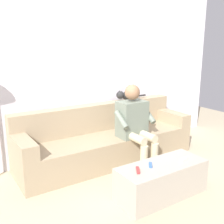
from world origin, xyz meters
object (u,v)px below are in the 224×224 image
at_px(person_solo_seated, 134,122).
at_px(remote_white, 184,159).
at_px(couch, 106,141).
at_px(coffee_table, 162,180).
at_px(remote_blue, 150,165).
at_px(remote_red, 138,170).
at_px(cat_on_backrest, 128,95).

xyz_separation_m(person_solo_seated, remote_white, (-0.04, 0.87, -0.24)).
relative_size(couch, coffee_table, 2.51).
xyz_separation_m(couch, person_solo_seated, (-0.24, 0.35, 0.34)).
distance_m(person_solo_seated, remote_blue, 0.91).
bearing_deg(couch, remote_blue, 83.20).
xyz_separation_m(remote_red, remote_blue, (-0.20, -0.03, -0.00)).
relative_size(cat_on_backrest, remote_blue, 4.64).
bearing_deg(remote_red, couch, -163.30).
bearing_deg(cat_on_backrest, coffee_table, 68.72).
height_order(couch, remote_blue, couch).
relative_size(person_solo_seated, remote_red, 8.37).
distance_m(couch, cat_on_backrest, 0.84).
height_order(coffee_table, remote_red, remote_red).
height_order(remote_blue, remote_white, remote_blue).
relative_size(remote_red, remote_white, 1.18).
relative_size(coffee_table, person_solo_seated, 0.92).
height_order(cat_on_backrest, remote_red, cat_on_backrest).
bearing_deg(remote_white, couch, -94.61).
relative_size(coffee_table, remote_white, 9.08).
bearing_deg(remote_red, remote_white, 117.31).
distance_m(coffee_table, person_solo_seated, 0.97).
relative_size(couch, cat_on_backrest, 4.66).
bearing_deg(coffee_table, couch, -90.00).
xyz_separation_m(coffee_table, person_solo_seated, (-0.24, -0.83, 0.44)).
xyz_separation_m(cat_on_backrest, remote_white, (0.26, 1.45, -0.49)).
bearing_deg(remote_blue, cat_on_backrest, 11.99).
bearing_deg(remote_white, remote_red, -22.98).
distance_m(couch, remote_white, 1.26).
distance_m(couch, remote_blue, 1.15).
bearing_deg(remote_blue, person_solo_seated, 12.86).
height_order(person_solo_seated, remote_white, person_solo_seated).
bearing_deg(person_solo_seated, remote_blue, 64.26).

